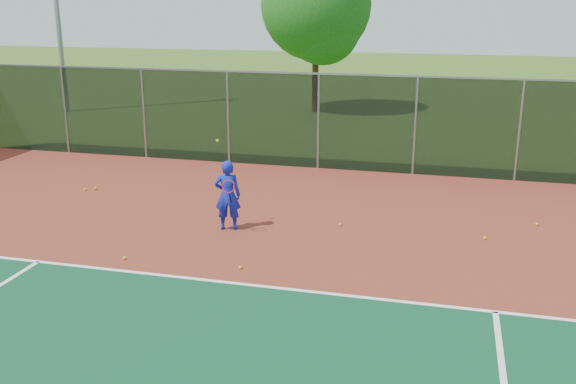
{
  "coord_description": "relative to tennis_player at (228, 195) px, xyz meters",
  "views": [
    {
      "loc": [
        1.0,
        -7.57,
        5.18
      ],
      "look_at": [
        -2.2,
        5.0,
        1.3
      ],
      "focal_mm": 40.0,
      "sensor_mm": 36.0,
      "label": 1
    }
  ],
  "objects": [
    {
      "name": "court_apron",
      "position": [
        3.87,
        -3.85,
        -0.84
      ],
      "size": [
        30.0,
        20.0,
        0.02
      ],
      "primitive_type": "cube",
      "color": "maroon",
      "rests_on": "ground"
    },
    {
      "name": "practice_ball_2",
      "position": [
        -5.0,
        2.0,
        -0.8
      ],
      "size": [
        0.07,
        0.07,
        0.07
      ],
      "primitive_type": "sphere",
      "color": "#BDD018",
      "rests_on": "court_apron"
    },
    {
      "name": "tennis_player",
      "position": [
        0.0,
        0.0,
        0.0
      ],
      "size": [
        0.68,
        0.68,
        2.13
      ],
      "color": "#131FB8",
      "rests_on": "court_apron"
    },
    {
      "name": "practice_ball_4",
      "position": [
        7.07,
        2.05,
        -0.8
      ],
      "size": [
        0.07,
        0.07,
        0.07
      ],
      "primitive_type": "sphere",
      "color": "#BDD018",
      "rests_on": "court_apron"
    },
    {
      "name": "practice_ball_7",
      "position": [
        5.83,
        0.77,
        -0.8
      ],
      "size": [
        0.07,
        0.07,
        0.07
      ],
      "primitive_type": "sphere",
      "color": "#BDD018",
      "rests_on": "court_apron"
    },
    {
      "name": "tree_back_left",
      "position": [
        -1.42,
        16.85,
        3.89
      ],
      "size": [
        5.15,
        5.15,
        7.56
      ],
      "color": "#341D12",
      "rests_on": "ground"
    },
    {
      "name": "practice_ball_1",
      "position": [
        -4.77,
        2.18,
        -0.8
      ],
      "size": [
        0.07,
        0.07,
        0.07
      ],
      "primitive_type": "sphere",
      "color": "#BDD018",
      "rests_on": "court_apron"
    },
    {
      "name": "practice_ball_6",
      "position": [
        1.01,
        -2.16,
        -0.8
      ],
      "size": [
        0.07,
        0.07,
        0.07
      ],
      "primitive_type": "sphere",
      "color": "#BDD018",
      "rests_on": "court_apron"
    },
    {
      "name": "fence_back",
      "position": [
        3.87,
        6.15,
        0.71
      ],
      "size": [
        30.0,
        0.06,
        3.03
      ],
      "color": "black",
      "rests_on": "court_apron"
    },
    {
      "name": "practice_ball_3",
      "position": [
        2.51,
        0.87,
        -0.8
      ],
      "size": [
        0.07,
        0.07,
        0.07
      ],
      "primitive_type": "sphere",
      "color": "#BDD018",
      "rests_on": "court_apron"
    },
    {
      "name": "practice_ball_5",
      "position": [
        -1.48,
        -2.28,
        -0.8
      ],
      "size": [
        0.07,
        0.07,
        0.07
      ],
      "primitive_type": "sphere",
      "color": "#BDD018",
      "rests_on": "court_apron"
    }
  ]
}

